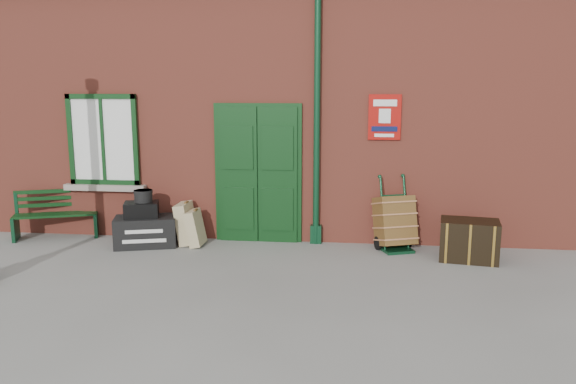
# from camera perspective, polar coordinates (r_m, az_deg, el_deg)

# --- Properties ---
(ground) EXTENTS (80.00, 80.00, 0.00)m
(ground) POSITION_cam_1_polar(r_m,az_deg,el_deg) (7.93, -2.63, -7.88)
(ground) COLOR gray
(ground) RESTS_ON ground
(station_building) EXTENTS (10.30, 4.30, 4.36)m
(station_building) POSITION_cam_1_polar(r_m,az_deg,el_deg) (10.98, 0.25, 8.82)
(station_building) COLOR #A44635
(station_building) RESTS_ON ground
(bench) EXTENTS (1.40, 0.85, 0.83)m
(bench) POSITION_cam_1_polar(r_m,az_deg,el_deg) (10.26, -22.48, -1.97)
(bench) COLOR black
(bench) RESTS_ON ground
(houdini_trunk) EXTENTS (1.06, 0.77, 0.48)m
(houdini_trunk) POSITION_cam_1_polar(r_m,az_deg,el_deg) (9.27, -14.27, -3.90)
(houdini_trunk) COLOR black
(houdini_trunk) RESTS_ON ground
(strongbox) EXTENTS (0.61, 0.51, 0.24)m
(strongbox) POSITION_cam_1_polar(r_m,az_deg,el_deg) (9.21, -14.66, -1.74)
(strongbox) COLOR black
(strongbox) RESTS_ON houdini_trunk
(hatbox) EXTENTS (0.35, 0.35, 0.19)m
(hatbox) POSITION_cam_1_polar(r_m,az_deg,el_deg) (9.18, -14.48, -0.39)
(hatbox) COLOR black
(hatbox) RESTS_ON strongbox
(suitcase_back) EXTENTS (0.29, 0.48, 0.68)m
(suitcase_back) POSITION_cam_1_polar(r_m,az_deg,el_deg) (9.25, -10.33, -3.14)
(suitcase_back) COLOR tan
(suitcase_back) RESTS_ON ground
(suitcase_front) EXTENTS (0.28, 0.43, 0.59)m
(suitcase_front) POSITION_cam_1_polar(r_m,az_deg,el_deg) (9.11, -9.42, -3.61)
(suitcase_front) COLOR tan
(suitcase_front) RESTS_ON ground
(porter_trolley) EXTENTS (0.72, 0.75, 1.14)m
(porter_trolley) POSITION_cam_1_polar(r_m,az_deg,el_deg) (8.91, 10.79, -3.01)
(porter_trolley) COLOR #0D371F
(porter_trolley) RESTS_ON ground
(dark_trunk) EXTENTS (0.90, 0.66, 0.60)m
(dark_trunk) POSITION_cam_1_polar(r_m,az_deg,el_deg) (8.68, 17.91, -4.68)
(dark_trunk) COLOR black
(dark_trunk) RESTS_ON ground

